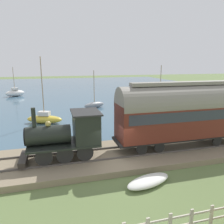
{
  "coord_description": "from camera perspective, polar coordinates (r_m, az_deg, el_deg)",
  "views": [
    {
      "loc": [
        -12.48,
        3.63,
        6.62
      ],
      "look_at": [
        7.24,
        -1.69,
        1.98
      ],
      "focal_mm": 35.0,
      "sensor_mm": 36.0,
      "label": 1
    }
  ],
  "objects": [
    {
      "name": "harbor_water",
      "position": [
        57.19,
        -11.42,
        5.92
      ],
      "size": [
        80.0,
        80.0,
        0.01
      ],
      "color": "#426075",
      "rests_on": "ground"
    },
    {
      "name": "rowboat_mid_harbor",
      "position": [
        20.67,
        5.57,
        -5.2
      ],
      "size": [
        1.87,
        2.43,
        0.48
      ],
      "rotation": [
        0.0,
        0.0,
        -0.48
      ],
      "color": "#B7B2A3",
      "rests_on": "harbor_water"
    },
    {
      "name": "steam_locomotive",
      "position": [
        14.49,
        -10.89,
        -5.22
      ],
      "size": [
        2.44,
        5.14,
        3.42
      ],
      "color": "black",
      "rests_on": "rail_embankment"
    },
    {
      "name": "rail_embankment",
      "position": [
        15.62,
        -0.31,
        -11.47
      ],
      "size": [
        5.24,
        56.0,
        0.51
      ],
      "color": "#84755B",
      "rests_on": "ground"
    },
    {
      "name": "ground_plane",
      "position": [
        14.59,
        1.03,
        -14.19
      ],
      "size": [
        200.0,
        200.0,
        0.0
      ],
      "primitive_type": "plane",
      "color": "#607542"
    },
    {
      "name": "passenger_coach",
      "position": [
        16.95,
        18.37,
        0.27
      ],
      "size": [
        2.45,
        10.54,
        4.77
      ],
      "color": "black",
      "rests_on": "rail_embankment"
    },
    {
      "name": "sailboat_gray",
      "position": [
        32.64,
        -4.63,
        1.93
      ],
      "size": [
        2.36,
        3.56,
        5.5
      ],
      "rotation": [
        0.0,
        0.0,
        0.43
      ],
      "color": "gray",
      "rests_on": "harbor_water"
    },
    {
      "name": "sailboat_yellow",
      "position": [
        25.36,
        -17.23,
        -1.62
      ],
      "size": [
        2.6,
        4.18,
        7.24
      ],
      "rotation": [
        0.0,
        0.0,
        -0.36
      ],
      "color": "gold",
      "rests_on": "harbor_water"
    },
    {
      "name": "sailboat_blue",
      "position": [
        32.23,
        12.3,
        2.06
      ],
      "size": [
        2.74,
        4.02,
        6.24
      ],
      "rotation": [
        0.0,
        0.0,
        0.4
      ],
      "color": "#335199",
      "rests_on": "harbor_water"
    },
    {
      "name": "beached_dinghy",
      "position": [
        12.81,
        9.49,
        -17.36
      ],
      "size": [
        1.88,
        3.0,
        0.44
      ],
      "color": "silver",
      "rests_on": "ground"
    },
    {
      "name": "rowboat_near_shore",
      "position": [
        25.62,
        14.97,
        -2.22
      ],
      "size": [
        2.01,
        2.09,
        0.32
      ],
      "rotation": [
        0.0,
        0.0,
        0.75
      ],
      "color": "#B7B2A3",
      "rests_on": "harbor_water"
    },
    {
      "name": "sailboat_white",
      "position": [
        47.89,
        -24.0,
        4.6
      ],
      "size": [
        3.11,
        4.04,
        5.73
      ],
      "rotation": [
        0.0,
        0.0,
        0.45
      ],
      "color": "white",
      "rests_on": "harbor_water"
    }
  ]
}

